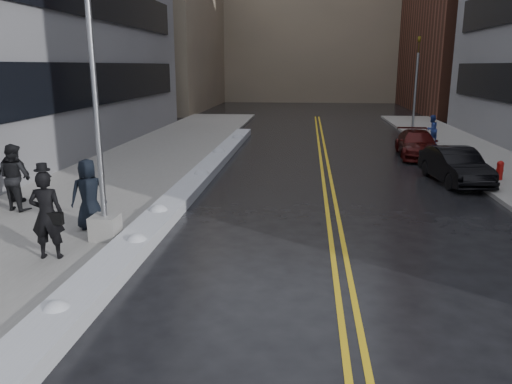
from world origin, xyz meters
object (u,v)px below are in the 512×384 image
(pedestrian_c, at_px, (89,194))
(fire_hydrant, at_px, (500,169))
(traffic_signal, at_px, (416,81))
(pedestrian_fedora, at_px, (47,215))
(car_maroon, at_px, (417,144))
(pedestrian_east, at_px, (432,129))
(pedestrian_d, at_px, (14,173))
(lamppost, at_px, (99,145))
(pedestrian_b, at_px, (15,177))
(car_black, at_px, (455,166))

(pedestrian_c, bearing_deg, fire_hydrant, 179.75)
(fire_hydrant, height_order, traffic_signal, traffic_signal)
(pedestrian_c, bearing_deg, traffic_signal, -149.81)
(pedestrian_fedora, distance_m, car_maroon, 18.53)
(pedestrian_c, height_order, car_maroon, pedestrian_c)
(pedestrian_c, height_order, pedestrian_east, pedestrian_c)
(pedestrian_fedora, bearing_deg, pedestrian_c, -98.45)
(pedestrian_d, bearing_deg, car_maroon, -134.47)
(pedestrian_d, distance_m, car_maroon, 17.89)
(lamppost, xyz_separation_m, pedestrian_b, (-3.65, 2.25, -1.38))
(fire_hydrant, height_order, pedestrian_fedora, pedestrian_fedora)
(traffic_signal, distance_m, pedestrian_east, 5.41)
(pedestrian_c, height_order, car_black, pedestrian_c)
(fire_hydrant, distance_m, traffic_signal, 14.30)
(traffic_signal, xyz_separation_m, pedestrian_d, (-15.96, -18.98, -2.32))
(traffic_signal, bearing_deg, pedestrian_east, -89.24)
(car_black, bearing_deg, traffic_signal, 77.43)
(pedestrian_d, bearing_deg, fire_hydrant, -153.43)
(pedestrian_d, bearing_deg, car_black, -152.08)
(pedestrian_b, xyz_separation_m, pedestrian_d, (-0.50, 0.77, -0.06))
(pedestrian_fedora, bearing_deg, pedestrian_b, -58.96)
(fire_hydrant, xyz_separation_m, car_maroon, (-1.95, 5.48, 0.09))
(pedestrian_fedora, xyz_separation_m, pedestrian_c, (0.02, 2.13, -0.07))
(traffic_signal, xyz_separation_m, car_black, (-1.19, -14.13, -2.73))
(lamppost, distance_m, pedestrian_fedora, 2.07)
(pedestrian_c, distance_m, car_black, 13.37)
(fire_hydrant, relative_size, pedestrian_d, 0.39)
(pedestrian_east, bearing_deg, lamppost, 14.79)
(pedestrian_east, bearing_deg, pedestrian_b, 3.31)
(pedestrian_c, xyz_separation_m, pedestrian_d, (-3.44, 2.25, -0.00))
(pedestrian_b, distance_m, pedestrian_east, 21.54)
(lamppost, xyz_separation_m, car_black, (10.61, 7.87, -1.86))
(pedestrian_fedora, distance_m, car_black, 14.64)
(lamppost, height_order, pedestrian_b, lamppost)
(fire_hydrant, xyz_separation_m, pedestrian_c, (-13.02, -7.23, 0.54))
(lamppost, relative_size, car_maroon, 1.74)
(traffic_signal, xyz_separation_m, pedestrian_b, (-15.45, -19.75, -2.25))
(fire_hydrant, bearing_deg, pedestrian_fedora, -144.33)
(pedestrian_east, bearing_deg, car_black, 41.75)
(fire_hydrant, bearing_deg, pedestrian_east, 92.72)
(traffic_signal, relative_size, pedestrian_east, 3.82)
(pedestrian_d, relative_size, car_black, 0.46)
(pedestrian_c, distance_m, pedestrian_east, 20.68)
(traffic_signal, distance_m, pedestrian_b, 25.18)
(pedestrian_d, distance_m, pedestrian_east, 21.38)
(fire_hydrant, xyz_separation_m, traffic_signal, (-0.50, 14.00, 2.85))
(pedestrian_b, height_order, pedestrian_east, pedestrian_b)
(pedestrian_d, relative_size, car_maroon, 0.43)
(pedestrian_b, relative_size, pedestrian_c, 1.06)
(pedestrian_fedora, distance_m, pedestrian_east, 22.42)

